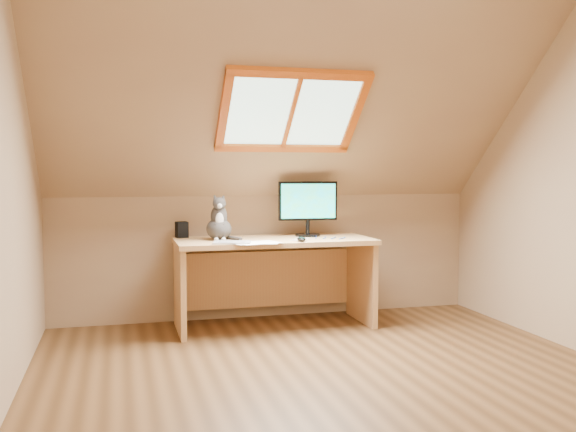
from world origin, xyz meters
name	(u,v)px	position (x,y,z in m)	size (l,w,h in m)	color
ground	(339,383)	(0.00, 0.00, 0.00)	(3.50, 3.50, 0.00)	brown
room_shell	(346,128)	(0.00, -0.09, 1.43)	(3.52, 3.52, 2.41)	tan
desk	(272,265)	(-0.05, 1.45, 0.47)	(1.50, 0.66, 0.68)	tan
monitor	(308,205)	(0.26, 1.49, 0.93)	(0.47, 0.20, 0.43)	black
cat	(219,223)	(-0.47, 1.40, 0.81)	(0.20, 0.24, 0.35)	#383432
desk_speaker	(182,230)	(-0.72, 1.63, 0.75)	(0.09, 0.09, 0.12)	black
graphics_tablet	(232,242)	(-0.41, 1.15, 0.69)	(0.27, 0.19, 0.01)	#B2B2B7
mouse	(301,239)	(0.10, 1.13, 0.70)	(0.06, 0.11, 0.03)	black
papers	(267,242)	(-0.16, 1.12, 0.69)	(0.35, 0.30, 0.01)	white
cables	(318,238)	(0.27, 1.26, 0.69)	(0.51, 0.26, 0.01)	silver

